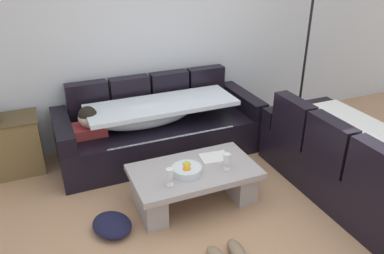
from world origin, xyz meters
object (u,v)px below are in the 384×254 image
coffee_table (194,181)px  side_cabinet (7,146)px  couch_near_window (355,165)px  fruit_bowl (187,170)px  wine_glass_near_right (227,159)px  open_magazine (214,157)px  pair_of_shoes (228,254)px  wine_glass_near_left (170,174)px  crumpled_garment (112,225)px  couch_along_wall (157,128)px  floor_lamp (306,48)px

coffee_table → side_cabinet: 2.11m
side_cabinet → couch_near_window: bearing=-29.5°
fruit_bowl → wine_glass_near_right: bearing=-11.6°
coffee_table → fruit_bowl: (-0.09, -0.05, 0.18)m
open_magazine → wine_glass_near_right: bearing=-81.7°
pair_of_shoes → side_cabinet: bearing=127.5°
fruit_bowl → open_magazine: (0.37, 0.16, -0.03)m
wine_glass_near_left → coffee_table: bearing=28.0°
wine_glass_near_left → crumpled_garment: (-0.54, 0.06, -0.44)m
pair_of_shoes → crumpled_garment: crumpled_garment is taller
crumpled_garment → couch_along_wall: bearing=55.1°
open_magazine → coffee_table: bearing=-151.1°
coffee_table → open_magazine: size_ratio=4.29×
couch_along_wall → wine_glass_near_right: size_ratio=14.29×
side_cabinet → crumpled_garment: bearing=-59.6°
couch_along_wall → coffee_table: 1.08m
side_cabinet → pair_of_shoes: 2.66m
couch_along_wall → crumpled_garment: size_ratio=5.93×
floor_lamp → crumpled_garment: size_ratio=4.88×
wine_glass_near_left → pair_of_shoes: bearing=-68.2°
side_cabinet → crumpled_garment: size_ratio=1.80×
couch_near_window → pair_of_shoes: 1.62m
couch_along_wall → open_magazine: bearing=-73.4°
wine_glass_near_right → side_cabinet: (-1.94, 1.43, -0.17)m
fruit_bowl → side_cabinet: side_cabinet is taller
wine_glass_near_right → open_magazine: 0.26m
couch_near_window → coffee_table: size_ratio=1.69×
open_magazine → crumpled_garment: bearing=-163.0°
wine_glass_near_left → crumpled_garment: 0.69m
side_cabinet → floor_lamp: 3.73m
side_cabinet → pair_of_shoes: bearing=-52.5°
coffee_table → floor_lamp: floor_lamp is taller
couch_along_wall → open_magazine: couch_along_wall is taller
couch_along_wall → pair_of_shoes: bearing=-91.0°
couch_along_wall → fruit_bowl: (-0.08, -1.12, 0.09)m
fruit_bowl → crumpled_garment: bearing=-175.7°
couch_along_wall → wine_glass_near_left: 1.28m
couch_along_wall → wine_glass_near_right: 1.25m
couch_along_wall → coffee_table: (0.02, -1.08, -0.09)m
side_cabinet → pair_of_shoes: side_cabinet is taller
floor_lamp → pair_of_shoes: floor_lamp is taller
side_cabinet → floor_lamp: floor_lamp is taller
open_magazine → pair_of_shoes: size_ratio=0.86×
coffee_table → wine_glass_near_left: wine_glass_near_left is taller
coffee_table → couch_along_wall: bearing=90.8°
side_cabinet → open_magazine: bearing=-31.6°
open_magazine → floor_lamp: bearing=33.6°
couch_near_window → couch_along_wall: bearing=44.3°
coffee_table → floor_lamp: size_ratio=0.62×
side_cabinet → wine_glass_near_right: bearing=-36.3°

